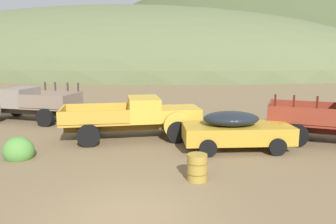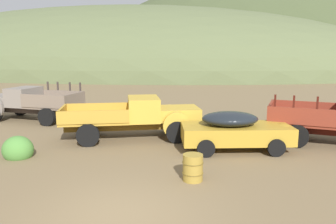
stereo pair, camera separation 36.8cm
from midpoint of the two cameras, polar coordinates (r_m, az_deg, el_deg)
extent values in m
plane|color=brown|center=(8.39, -7.43, -17.56)|extent=(300.00, 300.00, 0.00)
ellipsoid|color=#56603D|center=(66.47, -8.77, 6.99)|extent=(105.99, 51.76, 24.56)
ellipsoid|color=#424C2D|center=(92.75, 22.09, 7.31)|extent=(117.20, 63.34, 46.12)
cube|color=#3D322D|center=(20.40, -21.96, 0.49)|extent=(5.43, 1.51, 0.36)
cube|color=slate|center=(21.60, -26.20, 1.92)|extent=(1.86, 1.85, 0.55)
cylinder|color=slate|center=(22.24, -23.99, 1.38)|extent=(1.21, 0.31, 1.20)
cube|color=slate|center=(20.62, -23.22, 2.49)|extent=(1.44, 2.05, 1.05)
cube|color=black|center=(20.95, -24.45, 3.09)|extent=(0.22, 1.63, 0.59)
cube|color=#746354|center=(19.50, -18.59, 1.00)|extent=(2.91, 2.29, 0.12)
cube|color=#746354|center=(20.27, -17.06, 2.60)|extent=(2.71, 0.39, 0.70)
cube|color=#746354|center=(18.63, -20.40, 1.74)|extent=(2.71, 0.39, 0.70)
cube|color=#746354|center=(18.74, -15.38, 2.07)|extent=(0.31, 2.02, 0.70)
cube|color=#3D322D|center=(19.64, -14.49, 4.25)|extent=(0.09, 0.09, 0.50)
cube|color=#3D322D|center=(19.99, -16.17, 4.27)|extent=(0.09, 0.09, 0.50)
cube|color=#3D322D|center=(20.43, -18.11, 4.29)|extent=(0.09, 0.09, 0.50)
cube|color=#3D322D|center=(20.81, -19.67, 4.31)|extent=(0.09, 0.09, 0.50)
cylinder|color=black|center=(22.33, -23.85, 0.69)|extent=(0.98, 0.38, 0.96)
cylinder|color=black|center=(20.31, -16.34, 0.28)|extent=(0.98, 0.38, 0.96)
cylinder|color=black|center=(18.60, -19.76, -0.83)|extent=(0.98, 0.38, 0.96)
cube|color=brown|center=(15.05, -5.65, -2.12)|extent=(5.89, 2.70, 0.36)
cube|color=gold|center=(15.20, 2.50, -0.20)|extent=(2.28, 2.18, 0.55)
cube|color=#B7B2A8|center=(15.39, 5.67, -0.22)|extent=(0.43, 1.13, 0.44)
cylinder|color=gold|center=(14.26, 2.25, -2.37)|extent=(1.20, 0.54, 1.20)
cylinder|color=gold|center=(16.20, 0.98, -0.80)|extent=(1.20, 0.54, 1.20)
cube|color=gold|center=(14.95, -3.57, 0.58)|extent=(1.89, 2.27, 1.05)
cube|color=black|center=(14.97, -1.24, 1.43)|extent=(0.55, 1.59, 0.59)
cube|color=#B5882D|center=(15.03, -11.80, -1.38)|extent=(3.45, 2.84, 0.12)
cube|color=#B5882D|center=(13.97, -12.11, -0.88)|extent=(2.86, 1.00, 0.55)
cube|color=#B5882D|center=(15.96, -11.62, 0.55)|extent=(2.86, 1.00, 0.55)
cube|color=#B5882D|center=(15.13, -17.23, -0.26)|extent=(0.72, 1.97, 0.55)
cylinder|color=black|center=(14.28, 2.27, -3.51)|extent=(1.00, 0.56, 0.96)
cylinder|color=black|center=(16.31, 0.95, -1.73)|extent=(1.00, 0.56, 0.96)
cylinder|color=black|center=(14.11, -13.01, -3.95)|extent=(1.00, 0.56, 0.96)
cylinder|color=black|center=(16.17, -12.39, -2.09)|extent=(1.00, 0.56, 0.96)
cube|color=#B28928|center=(13.56, 12.45, -3.64)|extent=(4.61, 2.69, 0.68)
ellipsoid|color=black|center=(13.37, 11.47, -1.17)|extent=(2.53, 2.05, 0.57)
ellipsoid|color=#B28928|center=(14.16, 20.12, -3.16)|extent=(1.23, 1.64, 0.61)
cylinder|color=black|center=(13.21, 19.05, -5.88)|extent=(0.71, 0.33, 0.68)
cylinder|color=black|center=(14.88, 16.53, -3.92)|extent=(0.71, 0.33, 0.68)
cylinder|color=black|center=(12.51, 7.45, -6.29)|extent=(0.71, 0.33, 0.68)
cylinder|color=black|center=(14.26, 6.24, -4.16)|extent=(0.71, 0.33, 0.68)
cube|color=maroon|center=(15.63, 23.10, -1.55)|extent=(3.30, 2.60, 0.12)
cube|color=maroon|center=(14.55, 23.27, -0.76)|extent=(2.89, 0.72, 0.70)
cube|color=maroon|center=(16.55, 23.15, 0.52)|extent=(2.89, 0.72, 0.70)
cube|color=maroon|center=(15.58, 18.04, 0.28)|extent=(0.53, 2.00, 0.70)
cube|color=#42140D|center=(14.47, 18.79, 1.89)|extent=(0.10, 0.10, 0.50)
cube|color=#42140D|center=(14.45, 21.70, 1.70)|extent=(0.10, 0.10, 0.50)
cube|color=#42140D|center=(14.48, 25.18, 1.46)|extent=(0.10, 0.10, 0.50)
cylinder|color=black|center=(14.68, 22.09, -3.90)|extent=(1.00, 0.48, 0.96)
cylinder|color=black|center=(16.74, 22.11, -2.20)|extent=(1.00, 0.48, 0.96)
cylinder|color=olive|center=(10.27, 5.36, -9.58)|extent=(0.62, 0.62, 0.83)
torus|color=brown|center=(10.22, 5.38, -8.70)|extent=(0.66, 0.66, 0.03)
torus|color=brown|center=(10.33, 5.35, -10.45)|extent=(0.66, 0.66, 0.03)
ellipsoid|color=#5B8E42|center=(21.28, -14.32, -0.19)|extent=(0.57, 0.51, 0.40)
ellipsoid|color=#5B8E42|center=(21.47, -14.22, 0.19)|extent=(0.73, 0.66, 0.77)
ellipsoid|color=#5B8E42|center=(21.42, -13.90, -0.01)|extent=(0.57, 0.51, 0.52)
ellipsoid|color=#4C8438|center=(13.56, -23.91, -6.02)|extent=(1.16, 1.05, 1.06)
ellipsoid|color=#4C8438|center=(13.81, -23.37, -6.13)|extent=(0.76, 0.69, 0.69)
ellipsoid|color=#4C8438|center=(20.19, 4.40, 0.01)|extent=(0.92, 0.83, 0.98)
ellipsoid|color=#4C8438|center=(20.13, 3.67, -0.17)|extent=(1.10, 0.99, 0.79)
ellipsoid|color=#4C8438|center=(20.26, 4.08, -0.09)|extent=(0.87, 0.78, 0.80)
ellipsoid|color=#3D702D|center=(16.91, 9.74, -2.18)|extent=(0.94, 0.84, 0.97)
ellipsoid|color=#3D702D|center=(16.66, 10.71, -2.66)|extent=(0.73, 0.66, 0.71)
camera|label=1|loc=(0.18, -89.32, 0.13)|focal=35.10mm
camera|label=2|loc=(0.18, 90.68, -0.13)|focal=35.10mm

